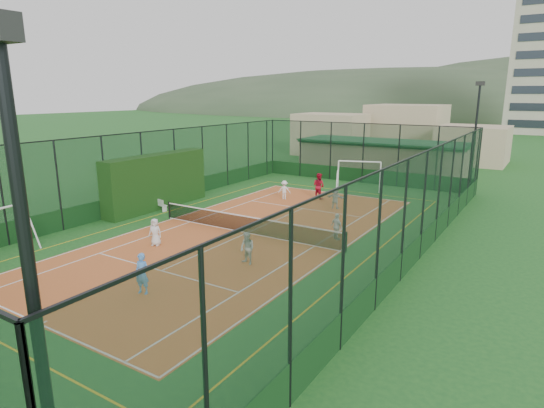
{
  "coord_description": "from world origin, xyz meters",
  "views": [
    {
      "loc": [
        13.74,
        -19.35,
        7.44
      ],
      "look_at": [
        0.2,
        2.25,
        1.2
      ],
      "focal_mm": 30.0,
      "sensor_mm": 36.0,
      "label": 1
    }
  ],
  "objects_px": {
    "white_bench": "(159,204)",
    "child_near_right": "(247,248)",
    "floodlight_ne": "(474,140)",
    "child_near_left": "(155,232)",
    "child_near_mid": "(142,274)",
    "child_far_left": "(284,190)",
    "futsal_goal_far": "(359,175)",
    "child_far_right": "(337,227)",
    "child_far_back": "(335,198)",
    "coach": "(319,186)",
    "clubhouse": "(382,157)",
    "floodlight_se": "(42,364)"
  },
  "relations": [
    {
      "from": "white_bench",
      "to": "coach",
      "type": "xyz_separation_m",
      "value": [
        7.38,
        8.47,
        0.53
      ]
    },
    {
      "from": "floodlight_ne",
      "to": "child_far_left",
      "type": "xyz_separation_m",
      "value": [
        -11.02,
        -8.51,
        -3.44
      ]
    },
    {
      "from": "futsal_goal_far",
      "to": "child_far_left",
      "type": "bearing_deg",
      "value": -134.64
    },
    {
      "from": "child_near_mid",
      "to": "child_far_left",
      "type": "bearing_deg",
      "value": 87.5
    },
    {
      "from": "floodlight_ne",
      "to": "child_near_right",
      "type": "distance_m",
      "value": 21.48
    },
    {
      "from": "futsal_goal_far",
      "to": "coach",
      "type": "xyz_separation_m",
      "value": [
        -1.14,
        -4.85,
        -0.15
      ]
    },
    {
      "from": "child_near_mid",
      "to": "child_far_left",
      "type": "xyz_separation_m",
      "value": [
        -3.49,
        16.47,
        -0.12
      ]
    },
    {
      "from": "futsal_goal_far",
      "to": "child_near_mid",
      "type": "distance_m",
      "value": 22.81
    },
    {
      "from": "clubhouse",
      "to": "child_far_left",
      "type": "relative_size",
      "value": 11.2
    },
    {
      "from": "white_bench",
      "to": "child_far_left",
      "type": "relative_size",
      "value": 1.07
    },
    {
      "from": "clubhouse",
      "to": "futsal_goal_far",
      "type": "distance_m",
      "value": 7.63
    },
    {
      "from": "floodlight_ne",
      "to": "child_far_right",
      "type": "xyz_separation_m",
      "value": [
        -3.99,
        -15.08,
        -3.41
      ]
    },
    {
      "from": "floodlight_ne",
      "to": "child_far_right",
      "type": "height_order",
      "value": "floodlight_ne"
    },
    {
      "from": "child_far_left",
      "to": "child_far_back",
      "type": "xyz_separation_m",
      "value": [
        4.23,
        -0.55,
        0.01
      ]
    },
    {
      "from": "floodlight_se",
      "to": "futsal_goal_far",
      "type": "relative_size",
      "value": 2.43
    },
    {
      "from": "white_bench",
      "to": "child_far_back",
      "type": "bearing_deg",
      "value": 46.36
    },
    {
      "from": "child_near_left",
      "to": "child_near_right",
      "type": "bearing_deg",
      "value": -14.05
    },
    {
      "from": "child_near_left",
      "to": "child_far_back",
      "type": "height_order",
      "value": "child_near_left"
    },
    {
      "from": "child_near_left",
      "to": "futsal_goal_far",
      "type": "bearing_deg",
      "value": 61.88
    },
    {
      "from": "floodlight_ne",
      "to": "child_near_mid",
      "type": "xyz_separation_m",
      "value": [
        -7.53,
        -24.98,
        -3.32
      ]
    },
    {
      "from": "white_bench",
      "to": "child_near_right",
      "type": "distance_m",
      "value": 11.55
    },
    {
      "from": "white_bench",
      "to": "child_near_mid",
      "type": "height_order",
      "value": "child_near_mid"
    },
    {
      "from": "child_near_mid",
      "to": "white_bench",
      "type": "bearing_deg",
      "value": 118.64
    },
    {
      "from": "child_near_right",
      "to": "child_far_back",
      "type": "bearing_deg",
      "value": 105.63
    },
    {
      "from": "floodlight_se",
      "to": "coach",
      "type": "xyz_separation_m",
      "value": [
        -9.02,
        26.17,
        -3.18
      ]
    },
    {
      "from": "white_bench",
      "to": "child_far_left",
      "type": "bearing_deg",
      "value": 64.93
    },
    {
      "from": "clubhouse",
      "to": "child_far_back",
      "type": "xyz_separation_m",
      "value": [
        1.81,
        -14.46,
        -0.88
      ]
    },
    {
      "from": "floodlight_ne",
      "to": "child_far_left",
      "type": "height_order",
      "value": "floodlight_ne"
    },
    {
      "from": "child_near_mid",
      "to": "child_far_left",
      "type": "distance_m",
      "value": 16.84
    },
    {
      "from": "child_near_left",
      "to": "child_far_left",
      "type": "height_order",
      "value": "child_near_left"
    },
    {
      "from": "white_bench",
      "to": "child_near_right",
      "type": "relative_size",
      "value": 0.99
    },
    {
      "from": "floodlight_ne",
      "to": "child_near_mid",
      "type": "relative_size",
      "value": 5.18
    },
    {
      "from": "child_far_right",
      "to": "child_near_right",
      "type": "bearing_deg",
      "value": 95.75
    },
    {
      "from": "child_near_left",
      "to": "child_near_right",
      "type": "xyz_separation_m",
      "value": [
        5.38,
        0.34,
        0.04
      ]
    },
    {
      "from": "coach",
      "to": "floodlight_se",
      "type": "bearing_deg",
      "value": 120.83
    },
    {
      "from": "futsal_goal_far",
      "to": "child_near_right",
      "type": "relative_size",
      "value": 2.32
    },
    {
      "from": "floodlight_ne",
      "to": "clubhouse",
      "type": "distance_m",
      "value": 10.47
    },
    {
      "from": "floodlight_ne",
      "to": "child_far_back",
      "type": "relative_size",
      "value": 5.99
    },
    {
      "from": "child_far_right",
      "to": "coach",
      "type": "height_order",
      "value": "coach"
    },
    {
      "from": "floodlight_ne",
      "to": "child_far_right",
      "type": "distance_m",
      "value": 15.97
    },
    {
      "from": "clubhouse",
      "to": "child_far_right",
      "type": "height_order",
      "value": "clubhouse"
    },
    {
      "from": "floodlight_se",
      "to": "white_bench",
      "type": "height_order",
      "value": "floodlight_se"
    },
    {
      "from": "floodlight_se",
      "to": "child_far_back",
      "type": "relative_size",
      "value": 5.99
    },
    {
      "from": "white_bench",
      "to": "child_far_back",
      "type": "relative_size",
      "value": 1.06
    },
    {
      "from": "child_near_mid",
      "to": "child_far_right",
      "type": "xyz_separation_m",
      "value": [
        3.55,
        9.9,
        -0.09
      ]
    },
    {
      "from": "white_bench",
      "to": "child_far_right",
      "type": "relative_size",
      "value": 1.04
    },
    {
      "from": "child_far_left",
      "to": "child_far_back",
      "type": "distance_m",
      "value": 4.26
    },
    {
      "from": "child_near_mid",
      "to": "coach",
      "type": "height_order",
      "value": "coach"
    },
    {
      "from": "clubhouse",
      "to": "futsal_goal_far",
      "type": "height_order",
      "value": "clubhouse"
    },
    {
      "from": "child_near_mid",
      "to": "coach",
      "type": "bearing_deg",
      "value": 80.3
    }
  ]
}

